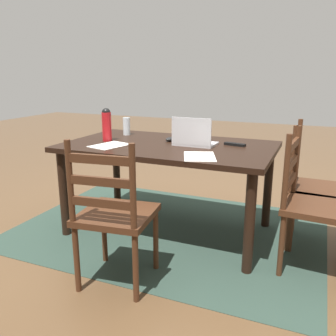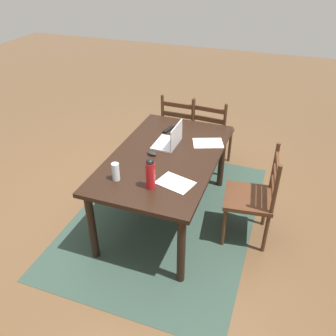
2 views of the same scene
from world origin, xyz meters
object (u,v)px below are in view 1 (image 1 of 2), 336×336
(chair_left_far, at_px, (313,205))
(chair_far_head, at_px, (114,215))
(dining_table, at_px, (169,154))
(chair_left_near, at_px, (315,188))
(computer_mouse, at_px, (170,139))
(water_bottle, at_px, (107,124))
(laptop, at_px, (194,138))
(tv_remote, at_px, (235,144))
(drinking_glass, at_px, (127,126))

(chair_left_far, bearing_deg, chair_far_head, 31.05)
(dining_table, distance_m, chair_left_near, 1.15)
(dining_table, height_order, chair_left_far, chair_left_far)
(dining_table, bearing_deg, computer_mouse, -73.14)
(dining_table, height_order, chair_far_head, chair_far_head)
(chair_left_near, relative_size, chair_left_far, 1.00)
(dining_table, relative_size, water_bottle, 6.06)
(laptop, relative_size, tv_remote, 1.90)
(dining_table, xyz_separation_m, computer_mouse, (0.04, -0.12, 0.10))
(chair_left_far, height_order, drinking_glass, chair_left_far)
(chair_left_far, height_order, tv_remote, chair_left_far)
(chair_far_head, distance_m, water_bottle, 1.05)
(drinking_glass, bearing_deg, laptop, 162.36)
(drinking_glass, bearing_deg, computer_mouse, 165.34)
(drinking_glass, height_order, tv_remote, drinking_glass)
(chair_left_far, bearing_deg, tv_remote, -29.16)
(water_bottle, bearing_deg, computer_mouse, -158.71)
(computer_mouse, bearing_deg, chair_left_far, -179.00)
(computer_mouse, bearing_deg, water_bottle, 37.65)
(chair_left_near, relative_size, drinking_glass, 5.98)
(drinking_glass, bearing_deg, tv_remote, 174.34)
(dining_table, relative_size, computer_mouse, 16.55)
(drinking_glass, relative_size, tv_remote, 0.93)
(dining_table, bearing_deg, drinking_glass, -25.56)
(computer_mouse, bearing_deg, chair_far_head, 108.83)
(chair_far_head, height_order, laptop, laptop)
(dining_table, height_order, drinking_glass, drinking_glass)
(chair_left_near, height_order, chair_left_far, same)
(laptop, distance_m, computer_mouse, 0.27)
(water_bottle, bearing_deg, chair_far_head, 124.03)
(chair_far_head, distance_m, computer_mouse, 1.03)
(laptop, relative_size, water_bottle, 1.18)
(chair_left_far, bearing_deg, dining_table, -9.83)
(chair_far_head, bearing_deg, laptop, -102.79)
(tv_remote, bearing_deg, water_bottle, -66.28)
(chair_far_head, relative_size, chair_left_far, 1.00)
(drinking_glass, height_order, computer_mouse, drinking_glass)
(drinking_glass, bearing_deg, chair_left_near, 178.14)
(dining_table, relative_size, chair_left_far, 1.74)
(chair_left_far, xyz_separation_m, laptop, (0.91, -0.21, 0.34))
(dining_table, xyz_separation_m, drinking_glass, (0.52, -0.25, 0.16))
(drinking_glass, xyz_separation_m, computer_mouse, (-0.49, 0.13, -0.06))
(chair_left_near, xyz_separation_m, water_bottle, (1.65, 0.27, 0.43))
(dining_table, distance_m, computer_mouse, 0.16)
(chair_far_head, xyz_separation_m, water_bottle, (0.54, -0.79, 0.43))
(tv_remote, bearing_deg, computer_mouse, -75.47)
(chair_left_near, relative_size, tv_remote, 5.59)
(computer_mouse, bearing_deg, laptop, 173.03)
(water_bottle, distance_m, drinking_glass, 0.33)
(laptop, bearing_deg, computer_mouse, -23.34)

